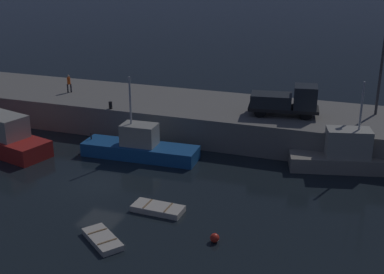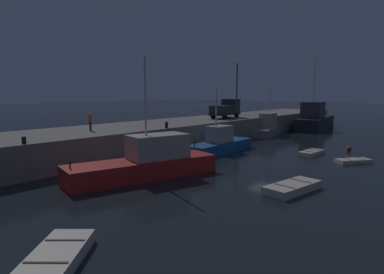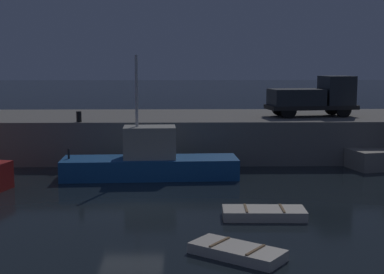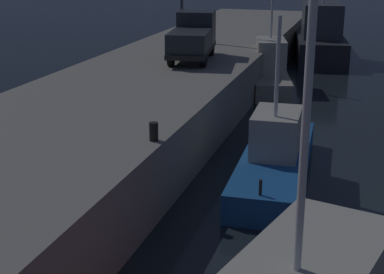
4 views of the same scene
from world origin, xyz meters
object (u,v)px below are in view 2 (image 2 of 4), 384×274
Objects in this scene: dockworker at (90,120)px; bollard_east at (24,140)px; bollard_central at (166,125)px; fishing_boat_blue at (315,119)px; fishing_boat_orange at (147,162)px; fishing_boat_white at (219,144)px; dinghy_red_small at (56,258)px; utility_truck at (226,109)px; dinghy_orange_near at (292,187)px; rowboat_white_mid at (312,153)px; fishing_trawler_green at (267,127)px; lamp_post_east at (237,83)px; mooring_buoy_near at (349,149)px; rowboat_blue_far at (353,161)px.

bollard_east is at bearing -155.83° from dockworker.
bollard_central is 12.80m from bollard_east.
fishing_boat_orange is at bearing -175.40° from fishing_boat_blue.
fishing_boat_white reaches higher than dinghy_red_small.
fishing_boat_white reaches higher than utility_truck.
dinghy_orange_near is 1.07× the size of dinghy_red_small.
rowboat_white_mid is at bearing -110.59° from utility_truck.
fishing_trawler_green reaches higher than dinghy_orange_near.
lamp_post_east is (1.78, 6.11, 5.90)m from fishing_trawler_green.
dinghy_orange_near is (3.34, -8.92, -0.82)m from fishing_boat_orange.
fishing_boat_white is 22.70m from dinghy_red_small.
bollard_east is (-12.80, 0.24, -0.06)m from bollard_central.
dinghy_orange_near is at bearing -57.84° from bollard_east.
rowboat_white_mid is 20.19m from dockworker.
dockworker reaches higher than dinghy_orange_near.
fishing_boat_orange is 8.98m from dockworker.
mooring_buoy_near is 20.65m from lamp_post_east.
fishing_boat_orange is at bearing -143.21° from bollard_central.
fishing_trawler_green is at bearing 17.85° from dinghy_red_small.
lamp_post_east is (7.35, 18.07, 6.75)m from mooring_buoy_near.
mooring_buoy_near is 24.57m from dockworker.
mooring_buoy_near is at bearing -112.14° from lamp_post_east.
fishing_boat_blue is 2.30× the size of utility_truck.
rowboat_white_mid is at bearing -26.57° from bollard_east.
lamp_post_east is at bearing 67.86° from mooring_buoy_near.
fishing_boat_blue is at bearing 1.92° from fishing_boat_white.
mooring_buoy_near is (-17.24, -10.21, -1.26)m from fishing_boat_blue.
fishing_boat_blue is at bearing -4.42° from bollard_central.
dinghy_orange_near is (-21.91, -13.64, -0.86)m from fishing_trawler_green.
fishing_boat_blue reaches higher than lamp_post_east.
dockworker is (-9.91, 6.51, 2.50)m from fishing_boat_white.
fishing_trawler_green is (14.19, 2.62, 0.28)m from fishing_boat_white.
fishing_boat_white is (-25.86, -0.87, -0.69)m from fishing_boat_blue.
utility_truck is (20.59, 8.14, 2.54)m from fishing_boat_orange.
dinghy_orange_near is 2.59× the size of dockworker.
fishing_boat_orange reaches higher than dockworker.
rowboat_white_mid is (-9.66, -9.87, -0.92)m from fishing_trawler_green.
bollard_central is (3.72, 14.19, 2.47)m from dinghy_orange_near.
dinghy_red_small is at bearing -145.01° from bollard_central.
bollard_east is (-42.66, 2.55, 1.14)m from fishing_boat_blue.
fishing_boat_blue is 29.97m from bollard_central.
fishing_boat_orange is at bearing 33.66° from dinghy_red_small.
dinghy_orange_near is at bearing -104.69° from bollard_central.
dockworker is at bearing 150.59° from bollard_central.
mooring_buoy_near is at bearing -44.77° from bollard_central.
utility_truck is (0.91, 15.38, 3.35)m from mooring_buoy_near.
bollard_east is at bearing 168.51° from fishing_boat_white.
fishing_boat_blue is at bearing 4.60° from fishing_boat_orange.
bollard_east reaches higher than rowboat_blue_far.
fishing_boat_blue is at bearing -38.51° from lamp_post_east.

